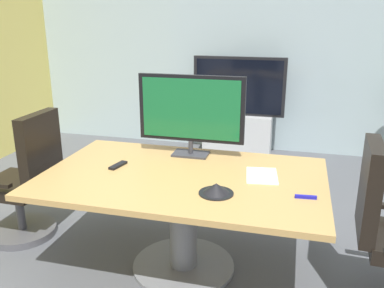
% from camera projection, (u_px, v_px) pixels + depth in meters
% --- Properties ---
extents(ground_plane, '(7.56, 7.56, 0.00)m').
position_uv_depth(ground_plane, '(171.00, 282.00, 2.92)').
color(ground_plane, '#515459').
extents(wall_back_glass_partition, '(6.04, 0.10, 2.78)m').
position_uv_depth(wall_back_glass_partition, '(243.00, 48.00, 5.53)').
color(wall_back_glass_partition, '#9EB2B7').
rests_on(wall_back_glass_partition, ground).
extents(conference_table, '(1.96, 1.21, 0.75)m').
position_uv_depth(conference_table, '(183.00, 199.00, 2.92)').
color(conference_table, '#B2894C').
rests_on(conference_table, ground).
extents(office_chair_left, '(0.60, 0.57, 1.09)m').
position_uv_depth(office_chair_left, '(27.00, 187.00, 3.39)').
color(office_chair_left, '#4C4C51').
rests_on(office_chair_left, ground).
extents(tv_monitor, '(0.84, 0.18, 0.64)m').
position_uv_depth(tv_monitor, '(191.00, 111.00, 3.17)').
color(tv_monitor, '#333338').
rests_on(tv_monitor, conference_table).
extents(wall_display_unit, '(1.20, 0.36, 1.31)m').
position_uv_depth(wall_display_unit, '(238.00, 122.00, 5.48)').
color(wall_display_unit, '#B7BABC').
rests_on(wall_display_unit, ground).
extents(conference_phone, '(0.22, 0.22, 0.07)m').
position_uv_depth(conference_phone, '(216.00, 189.00, 2.55)').
color(conference_phone, black).
rests_on(conference_phone, conference_table).
extents(remote_control, '(0.08, 0.18, 0.02)m').
position_uv_depth(remote_control, '(118.00, 165.00, 3.02)').
color(remote_control, black).
rests_on(remote_control, conference_table).
extents(whiteboard_marker, '(0.13, 0.03, 0.02)m').
position_uv_depth(whiteboard_marker, '(306.00, 197.00, 2.49)').
color(whiteboard_marker, '#1919A5').
rests_on(whiteboard_marker, conference_table).
extents(paper_notepad, '(0.25, 0.32, 0.01)m').
position_uv_depth(paper_notepad, '(262.00, 176.00, 2.84)').
color(paper_notepad, white).
rests_on(paper_notepad, conference_table).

